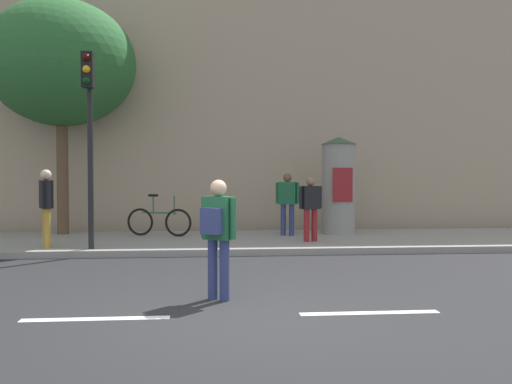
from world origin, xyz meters
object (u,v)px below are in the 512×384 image
at_px(traffic_light, 89,117).
at_px(bicycle_leaning, 159,221).
at_px(street_tree, 61,64).
at_px(pedestrian_tallest, 46,201).
at_px(pedestrian_with_backpack, 311,204).
at_px(pedestrian_in_red_top, 218,229).
at_px(pedestrian_in_dark_shirt, 288,198).
at_px(poster_column, 339,185).

xyz_separation_m(traffic_light, bicycle_leaning, (1.25, 2.48, -2.44)).
distance_m(traffic_light, street_tree, 3.91).
bearing_deg(pedestrian_tallest, pedestrian_with_backpack, 5.49).
distance_m(street_tree, bicycle_leaning, 4.99).
xyz_separation_m(street_tree, pedestrian_in_red_top, (4.04, -7.58, -3.71)).
xyz_separation_m(traffic_light, street_tree, (-1.38, 3.22, 1.74)).
xyz_separation_m(pedestrian_in_red_top, pedestrian_in_dark_shirt, (1.95, 6.70, 0.12)).
relative_size(poster_column, pedestrian_with_backpack, 1.70).
bearing_deg(poster_column, pedestrian_tallest, -162.36).
relative_size(pedestrian_tallest, bicycle_leaning, 1.00).
bearing_deg(poster_column, street_tree, 175.84).
distance_m(poster_column, pedestrian_with_backpack, 2.04).
bearing_deg(pedestrian_in_red_top, pedestrian_with_backpack, 66.66).
distance_m(street_tree, pedestrian_in_dark_shirt, 7.04).
distance_m(traffic_light, poster_column, 6.79).
height_order(traffic_light, bicycle_leaning, traffic_light).
bearing_deg(pedestrian_with_backpack, poster_column, 57.18).
bearing_deg(pedestrian_tallest, bicycle_leaning, 42.02).
bearing_deg(poster_column, pedestrian_in_dark_shirt, -166.89).
xyz_separation_m(pedestrian_tallest, pedestrian_with_backpack, (6.00, 0.58, -0.13)).
relative_size(pedestrian_tallest, pedestrian_with_backpack, 1.11).
bearing_deg(poster_column, traffic_light, -156.07).
bearing_deg(bicycle_leaning, traffic_light, -116.65).
distance_m(pedestrian_tallest, pedestrian_in_dark_shirt, 5.95).
distance_m(poster_column, bicycle_leaning, 4.90).
bearing_deg(pedestrian_in_dark_shirt, pedestrian_in_red_top, -106.24).
height_order(pedestrian_in_red_top, bicycle_leaning, pedestrian_in_red_top).
relative_size(traffic_light, pedestrian_in_red_top, 2.47).
xyz_separation_m(poster_column, pedestrian_with_backpack, (-1.08, -1.67, -0.44)).
height_order(traffic_light, street_tree, street_tree).
bearing_deg(pedestrian_tallest, pedestrian_in_red_top, -52.44).
height_order(street_tree, pedestrian_in_red_top, street_tree).
bearing_deg(pedestrian_in_dark_shirt, bicycle_leaning, 177.71).
bearing_deg(traffic_light, street_tree, 113.18).
height_order(pedestrian_with_backpack, bicycle_leaning, pedestrian_with_backpack).
height_order(street_tree, pedestrian_with_backpack, street_tree).
xyz_separation_m(pedestrian_with_backpack, bicycle_leaning, (-3.72, 1.47, -0.50)).
height_order(poster_column, bicycle_leaning, poster_column).
bearing_deg(street_tree, pedestrian_in_dark_shirt, -8.32).
height_order(street_tree, bicycle_leaning, street_tree).
xyz_separation_m(traffic_light, pedestrian_with_backpack, (4.97, 1.01, -1.93)).
distance_m(pedestrian_with_backpack, bicycle_leaning, 4.04).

